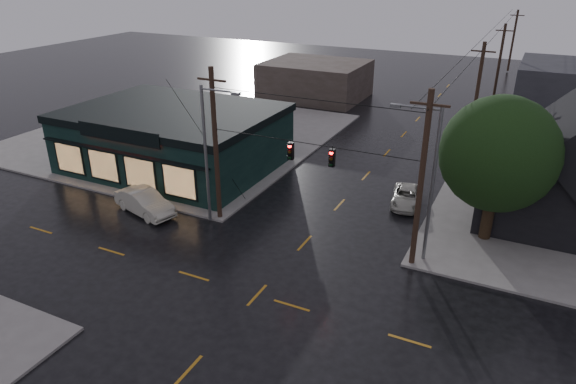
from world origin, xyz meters
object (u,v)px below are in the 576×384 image
at_px(utility_pole_nw, 220,218).
at_px(suv_silver, 407,197).
at_px(utility_pole_ne, 411,264).
at_px(corner_tree, 499,154).
at_px(sedan_cream, 145,202).

bearing_deg(utility_pole_nw, suv_silver, 35.48).
bearing_deg(utility_pole_ne, suv_silver, 106.45).
bearing_deg(utility_pole_nw, corner_tree, 16.54).
relative_size(utility_pole_ne, sedan_cream, 2.04).
height_order(corner_tree, suv_silver, corner_tree).
distance_m(sedan_cream, suv_silver, 18.28).
height_order(corner_tree, utility_pole_ne, corner_tree).
bearing_deg(utility_pole_ne, sedan_cream, -175.05).
xyz_separation_m(utility_pole_nw, sedan_cream, (-5.04, -1.56, 0.82)).
bearing_deg(corner_tree, utility_pole_ne, -124.65).
xyz_separation_m(sedan_cream, suv_silver, (15.78, 9.22, -0.22)).
distance_m(corner_tree, utility_pole_ne, 8.17).
height_order(sedan_cream, suv_silver, sedan_cream).
height_order(utility_pole_nw, sedan_cream, utility_pole_nw).
height_order(utility_pole_nw, suv_silver, utility_pole_nw).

